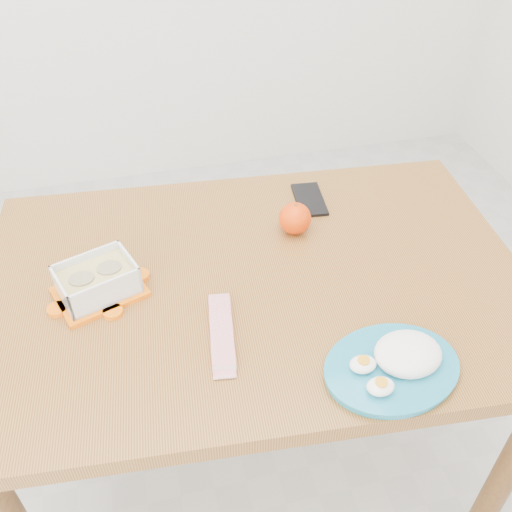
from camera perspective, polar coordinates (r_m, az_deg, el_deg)
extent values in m
plane|color=#B7B7B2|center=(1.81, -4.24, -22.14)|extent=(3.50, 3.50, 0.00)
cube|color=olive|center=(1.27, 0.00, -2.72)|extent=(1.26, 0.89, 0.04)
cylinder|color=brown|center=(1.54, 23.76, -19.17)|extent=(0.06, 0.06, 0.71)
cylinder|color=brown|center=(1.81, -18.97, -5.77)|extent=(0.06, 0.06, 0.71)
cylinder|color=brown|center=(1.90, 14.53, -2.05)|extent=(0.06, 0.06, 0.71)
cube|color=orange|center=(1.26, -15.33, -3.48)|extent=(0.21, 0.19, 0.01)
cube|color=silver|center=(1.24, -15.64, -2.23)|extent=(0.18, 0.16, 0.06)
cube|color=tan|center=(1.24, -15.59, -2.44)|extent=(0.17, 0.15, 0.04)
cylinder|color=tan|center=(1.23, -17.01, -2.44)|extent=(0.07, 0.07, 0.02)
cylinder|color=tan|center=(1.24, -14.43, -1.40)|extent=(0.07, 0.07, 0.02)
sphere|color=#ED3704|center=(1.36, 3.92, 3.78)|extent=(0.08, 0.08, 0.08)
cylinder|color=teal|center=(1.11, 13.37, -10.93)|extent=(0.29, 0.29, 0.02)
ellipsoid|color=white|center=(1.10, 15.06, -9.03)|extent=(0.14, 0.12, 0.05)
ellipsoid|color=white|center=(1.08, 10.64, -10.61)|extent=(0.06, 0.05, 0.02)
ellipsoid|color=white|center=(1.05, 12.35, -12.64)|extent=(0.06, 0.05, 0.02)
cube|color=red|center=(1.14, -3.46, -7.59)|extent=(0.07, 0.19, 0.02)
cube|color=black|center=(1.49, 5.36, 5.65)|extent=(0.09, 0.15, 0.01)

